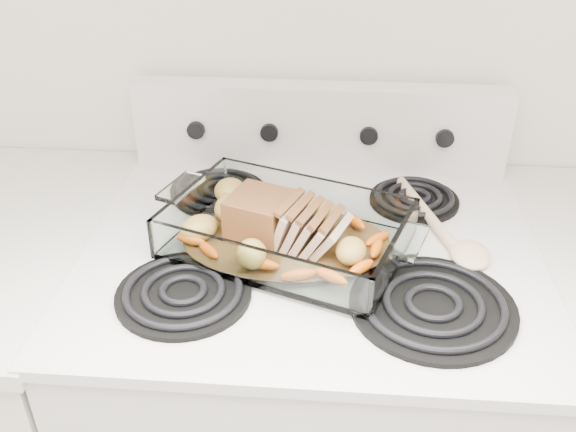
# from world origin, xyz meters

# --- Properties ---
(electric_range) EXTENTS (0.78, 0.70, 1.12)m
(electric_range) POSITION_xyz_m (0.00, 1.66, 0.48)
(electric_range) COLOR silver
(electric_range) RESTS_ON ground
(counter_left) EXTENTS (0.58, 0.68, 0.93)m
(counter_left) POSITION_xyz_m (-0.67, 1.66, 0.47)
(counter_left) COLOR silver
(counter_left) RESTS_ON ground
(baking_dish) EXTENTS (0.38, 0.25, 0.07)m
(baking_dish) POSITION_xyz_m (-0.04, 1.63, 0.96)
(baking_dish) COLOR silver
(baking_dish) RESTS_ON electric_range
(pork_roast) EXTENTS (0.20, 0.10, 0.08)m
(pork_roast) POSITION_xyz_m (-0.06, 1.63, 0.99)
(pork_roast) COLOR brown
(pork_roast) RESTS_ON baking_dish
(roast_vegetables) EXTENTS (0.36, 0.20, 0.04)m
(roast_vegetables) POSITION_xyz_m (-0.04, 1.67, 0.97)
(roast_vegetables) COLOR #E54C00
(roast_vegetables) RESTS_ON baking_dish
(wooden_spoon) EXTENTS (0.14, 0.29, 0.02)m
(wooden_spoon) POSITION_xyz_m (0.24, 1.69, 0.94)
(wooden_spoon) COLOR beige
(wooden_spoon) RESTS_ON electric_range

